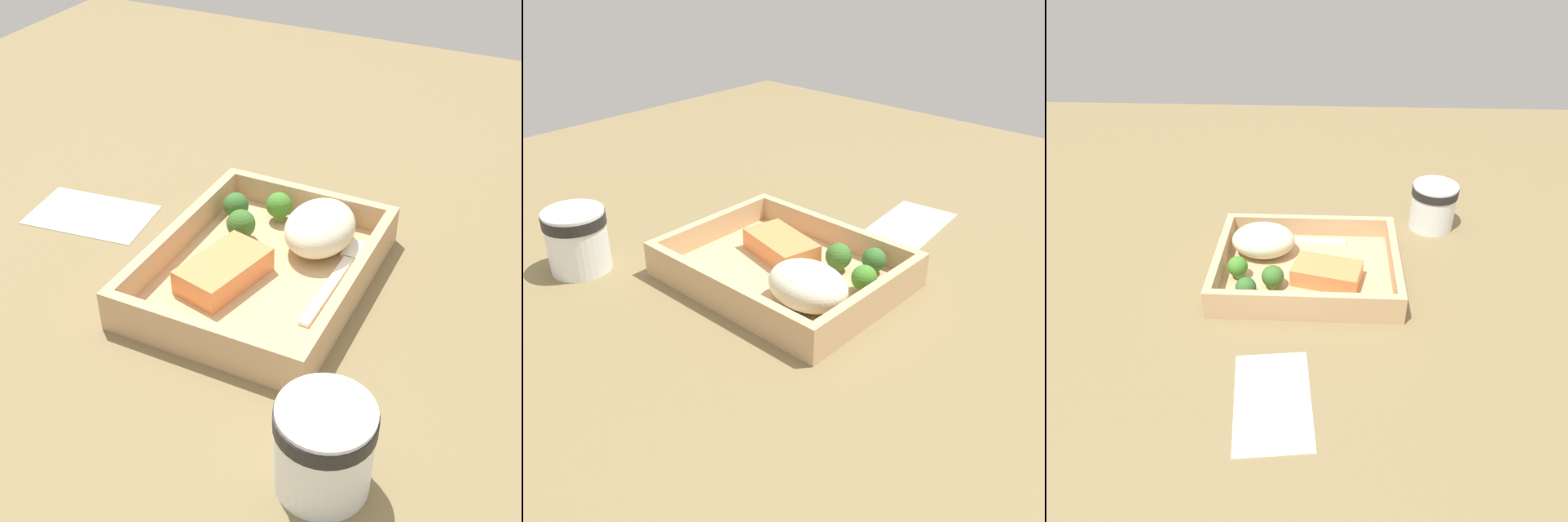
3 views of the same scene
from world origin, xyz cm
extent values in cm
cube|color=olive|center=(0.00, 0.00, -1.00)|extent=(160.00, 160.00, 2.00)
cube|color=tan|center=(0.00, 0.00, 0.60)|extent=(27.98, 21.73, 1.20)
cube|color=tan|center=(0.00, -10.26, 2.86)|extent=(27.98, 1.20, 3.32)
cube|color=tan|center=(0.00, 10.26, 2.86)|extent=(27.98, 1.20, 3.32)
cube|color=tan|center=(-13.39, 0.00, 2.86)|extent=(1.20, 19.33, 3.32)
cube|color=tan|center=(13.39, 0.00, 2.86)|extent=(1.20, 19.33, 3.32)
cube|color=#E88449|center=(-3.09, 2.82, 2.58)|extent=(11.00, 7.81, 2.76)
ellipsoid|color=beige|center=(7.17, -3.86, 3.79)|extent=(10.01, 7.57, 5.18)
cylinder|color=#82A464|center=(8.44, 7.33, 1.71)|extent=(1.15, 1.15, 1.02)
sphere|color=#34672B|center=(8.44, 7.33, 3.05)|extent=(3.02, 3.02, 3.02)
cylinder|color=#759751|center=(10.34, 2.61, 1.80)|extent=(1.17, 1.17, 1.20)
sphere|color=#408128|center=(10.34, 2.61, 3.25)|extent=(3.08, 3.08, 3.08)
cylinder|color=#7AA05B|center=(4.82, 4.82, 1.76)|extent=(1.26, 1.26, 1.12)
sphere|color=#3A6B28|center=(4.82, 4.82, 3.24)|extent=(3.31, 3.31, 3.31)
cube|color=white|center=(0.20, -7.68, 1.42)|extent=(12.41, 1.28, 0.44)
cube|color=white|center=(8.10, -7.79, 1.42)|extent=(3.43, 2.25, 0.44)
cylinder|color=white|center=(-21.45, -15.69, 4.10)|extent=(7.71, 7.71, 8.20)
cylinder|color=black|center=(-21.45, -15.69, 7.06)|extent=(7.94, 7.94, 1.48)
cube|color=white|center=(2.95, 24.68, 0.12)|extent=(10.80, 15.81, 0.24)
camera|label=1|loc=(-56.36, -27.24, 48.06)|focal=50.00mm
camera|label=2|loc=(44.91, -48.98, 39.40)|focal=42.00mm
camera|label=3|loc=(-2.93, 63.60, 48.13)|focal=35.00mm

